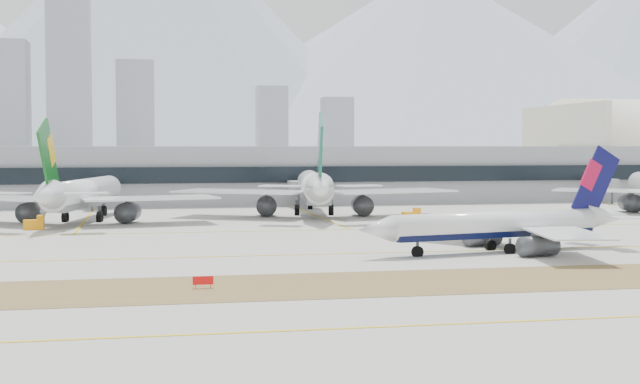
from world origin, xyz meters
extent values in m
plane|color=#A8A49D|center=(0.00, 0.00, 0.00)|extent=(3000.00, 3000.00, 0.00)
cube|color=brown|center=(0.00, -32.00, 0.02)|extent=(360.00, 18.00, 0.06)
cube|color=yellow|center=(0.00, -5.00, 0.03)|extent=(360.00, 0.45, 0.04)
cube|color=yellow|center=(0.00, -55.00, 0.03)|extent=(360.00, 0.45, 0.04)
cube|color=yellow|center=(0.00, 30.00, 0.03)|extent=(360.00, 0.45, 0.04)
cylinder|color=white|center=(29.13, -7.39, 4.00)|extent=(33.26, 10.74, 3.64)
cube|color=black|center=(29.13, -7.39, 3.00)|extent=(32.49, 10.07, 1.64)
cone|color=white|center=(10.41, -11.54, 4.00)|extent=(5.75, 4.65, 3.64)
cone|color=white|center=(48.97, -3.00, 4.46)|extent=(8.00, 5.15, 3.64)
cube|color=white|center=(31.13, 3.38, 3.45)|extent=(16.92, 19.43, 0.22)
cube|color=white|center=(46.60, 1.32, 4.73)|extent=(5.37, 6.03, 0.15)
cylinder|color=#3F4247|center=(30.03, -0.31, 1.45)|extent=(6.00, 3.86, 2.73)
cube|color=#3F4247|center=(30.03, -0.31, 2.55)|extent=(2.31, 0.77, 1.27)
cube|color=white|center=(35.49, -16.31, 3.45)|extent=(11.07, 19.04, 0.22)
cube|color=white|center=(48.64, -7.91, 4.73)|extent=(3.71, 5.38, 0.15)
cylinder|color=#3F4247|center=(32.94, -13.44, 1.45)|extent=(6.00, 3.86, 2.73)
cube|color=#3F4247|center=(32.94, -13.44, 2.55)|extent=(2.31, 0.77, 1.27)
cube|color=#0B0A44|center=(46.72, -3.50, 9.53)|extent=(8.84, 2.26, 11.39)
cube|color=#B00B38|center=(45.81, -3.70, 10.76)|extent=(4.05, 1.27, 4.88)
cylinder|color=#3F4247|center=(16.79, -10.13, 1.09)|extent=(0.44, 0.44, 2.18)
cylinder|color=black|center=(16.79, -10.13, 0.64)|extent=(1.74, 0.98, 1.64)
cylinder|color=#3F4247|center=(30.54, -9.50, 1.09)|extent=(0.44, 0.44, 2.18)
cylinder|color=black|center=(30.54, -9.50, 0.64)|extent=(1.74, 0.98, 1.64)
cylinder|color=#3F4247|center=(29.52, -4.89, 1.09)|extent=(0.44, 0.44, 2.18)
cylinder|color=black|center=(29.52, -4.89, 0.64)|extent=(1.74, 0.98, 1.64)
cylinder|color=white|center=(-31.75, 57.09, 5.85)|extent=(13.59, 40.46, 5.32)
cube|color=slate|center=(-31.75, 57.09, 4.39)|extent=(12.64, 39.51, 2.40)
cone|color=white|center=(-26.92, 79.77, 5.85)|extent=(6.49, 7.12, 5.32)
cone|color=white|center=(-36.88, 33.04, 6.52)|extent=(7.07, 9.85, 5.32)
cube|color=white|center=(-18.93, 48.31, 5.06)|extent=(27.19, 15.96, 0.32)
cube|color=white|center=(-29.76, 33.24, 6.92)|extent=(7.82, 4.67, 0.21)
cylinder|color=#3F4247|center=(-23.06, 51.92, 2.13)|extent=(5.30, 7.39, 3.99)
cube|color=#3F4247|center=(-23.06, 51.92, 3.73)|extent=(0.97, 2.82, 1.86)
cube|color=white|center=(-47.04, 54.30, 5.06)|extent=(27.73, 24.00, 0.32)
cube|color=white|center=(-43.30, 36.12, 6.92)|extent=(8.41, 7.12, 0.21)
cylinder|color=#3F4247|center=(-41.80, 55.91, 2.13)|extent=(5.30, 7.39, 3.99)
cube|color=#3F4247|center=(-41.80, 55.91, 3.73)|extent=(0.97, 2.82, 1.86)
cube|color=#0B5015|center=(-36.30, 35.77, 12.84)|extent=(2.79, 10.98, 14.27)
cube|color=gold|center=(-36.06, 36.86, 14.39)|extent=(1.62, 5.03, 6.11)
cylinder|color=#3F4247|center=(-28.57, 72.04, 1.60)|extent=(0.64, 0.64, 3.19)
cylinder|color=black|center=(-28.57, 72.04, 0.93)|extent=(1.41, 2.54, 2.40)
cylinder|color=#3F4247|center=(-35.37, 56.72, 1.60)|extent=(0.64, 0.64, 3.19)
cylinder|color=black|center=(-35.37, 56.72, 0.93)|extent=(1.41, 2.54, 2.40)
cylinder|color=#3F4247|center=(-28.60, 55.27, 1.60)|extent=(0.64, 0.64, 3.19)
cylinder|color=black|center=(-28.60, 55.27, 0.93)|extent=(1.41, 2.54, 2.40)
cylinder|color=white|center=(16.70, 65.35, 6.33)|extent=(11.62, 43.89, 5.76)
cube|color=slate|center=(16.70, 65.35, 4.75)|extent=(10.64, 42.91, 2.59)
cone|color=white|center=(20.11, 90.20, 6.33)|extent=(6.61, 7.37, 5.76)
cone|color=white|center=(13.08, 39.00, 7.05)|extent=(7.02, 10.36, 5.76)
cube|color=white|center=(31.23, 56.91, 5.47)|extent=(29.89, 19.05, 0.35)
cube|color=white|center=(20.74, 39.78, 7.48)|extent=(8.68, 5.59, 0.23)
cylinder|color=#3F4247|center=(26.48, 60.46, 2.30)|extent=(5.26, 7.77, 4.32)
cube|color=#3F4247|center=(26.48, 60.46, 4.03)|extent=(0.84, 3.05, 2.01)
cube|color=white|center=(0.43, 61.13, 5.47)|extent=(30.27, 24.72, 0.35)
cube|color=white|center=(5.92, 41.82, 7.48)|extent=(9.10, 7.32, 0.23)
cylinder|color=#3F4247|center=(5.96, 63.28, 2.30)|extent=(5.26, 7.77, 4.32)
cube|color=#3F4247|center=(5.96, 63.28, 4.03)|extent=(0.84, 3.05, 2.01)
cube|color=#145B43|center=(13.49, 42.00, 13.89)|extent=(2.15, 11.99, 15.44)
cube|color=#A1A6AA|center=(13.66, 43.20, 15.56)|extent=(1.37, 5.46, 6.61)
cylinder|color=#3F4247|center=(18.95, 81.73, 1.73)|extent=(0.69, 0.69, 3.45)
cylinder|color=black|center=(18.95, 81.73, 1.01)|extent=(1.35, 2.70, 2.59)
cylinder|color=#3F4247|center=(12.83, 64.66, 1.73)|extent=(0.69, 0.69, 3.45)
cylinder|color=black|center=(12.83, 64.66, 1.01)|extent=(1.35, 2.70, 2.59)
cylinder|color=#3F4247|center=(20.24, 63.64, 1.73)|extent=(0.69, 0.69, 3.45)
cylinder|color=black|center=(20.24, 63.64, 1.01)|extent=(1.35, 2.70, 2.59)
cone|color=white|center=(104.28, 82.69, 5.87)|extent=(6.52, 7.16, 5.34)
cube|color=white|center=(84.01, 57.22, 5.07)|extent=(27.79, 24.13, 0.32)
cylinder|color=#3F4247|center=(89.27, 58.81, 2.14)|extent=(5.34, 7.42, 4.00)
cube|color=#3F4247|center=(89.27, 58.81, 3.74)|extent=(0.99, 2.82, 1.87)
cube|color=gray|center=(0.00, 115.00, 7.50)|extent=(280.00, 42.00, 15.00)
cube|color=black|center=(0.00, 93.50, 7.95)|extent=(280.00, 1.20, 4.00)
cube|color=silver|center=(110.00, 135.00, 14.10)|extent=(2.00, 57.00, 27.90)
cube|color=red|center=(-13.82, -32.00, 0.90)|extent=(2.20, 0.15, 0.90)
cylinder|color=orange|center=(-14.62, -32.00, 0.25)|extent=(0.10, 0.10, 0.50)
cylinder|color=orange|center=(-13.02, -32.00, 0.25)|extent=(0.10, 0.10, 0.50)
cube|color=#FF990D|center=(-39.49, 40.78, 0.90)|extent=(3.50, 2.00, 1.80)
cube|color=#FF990D|center=(-38.29, 40.78, 2.10)|extent=(1.20, 1.80, 1.00)
cylinder|color=black|center=(-40.69, 39.98, 0.35)|extent=(0.70, 0.30, 0.70)
cylinder|color=black|center=(-40.69, 41.58, 0.35)|extent=(0.70, 0.30, 0.70)
cylinder|color=black|center=(-38.29, 39.98, 0.35)|extent=(0.70, 0.30, 0.70)
cylinder|color=black|center=(-38.29, 41.58, 0.35)|extent=(0.70, 0.30, 0.70)
cube|color=#FF990D|center=(33.11, 46.04, 0.90)|extent=(3.50, 2.00, 1.80)
cube|color=#FF990D|center=(34.31, 46.04, 2.10)|extent=(1.20, 1.80, 1.00)
cylinder|color=black|center=(31.91, 45.24, 0.35)|extent=(0.70, 0.30, 0.70)
cylinder|color=black|center=(31.91, 46.84, 0.35)|extent=(0.70, 0.30, 0.70)
cylinder|color=black|center=(34.31, 45.24, 0.35)|extent=(0.70, 0.30, 0.70)
cylinder|color=black|center=(34.31, 46.84, 0.35)|extent=(0.70, 0.30, 0.70)
cube|color=#8B909E|center=(-105.00, 455.00, 40.00)|extent=(30.00, 27.00, 80.00)
cube|color=#8B909E|center=(-65.00, 450.00, 55.00)|extent=(26.00, 23.40, 110.00)
cube|color=#8B909E|center=(-25.00, 465.00, 35.00)|extent=(24.00, 21.60, 70.00)
cube|color=#8B909E|center=(65.00, 470.00, 27.50)|extent=(20.00, 18.00, 55.00)
cube|color=#8B909E|center=(110.00, 470.00, 24.00)|extent=(20.00, 18.00, 48.00)
cone|color=#9EA8B7|center=(0.00, 1400.00, 211.50)|extent=(900.00, 900.00, 470.00)
cone|color=#9EA8B7|center=(480.00, 1390.00, 157.50)|extent=(1120.00, 1120.00, 350.00)
camera|label=1|loc=(-19.84, -126.44, 15.22)|focal=50.00mm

